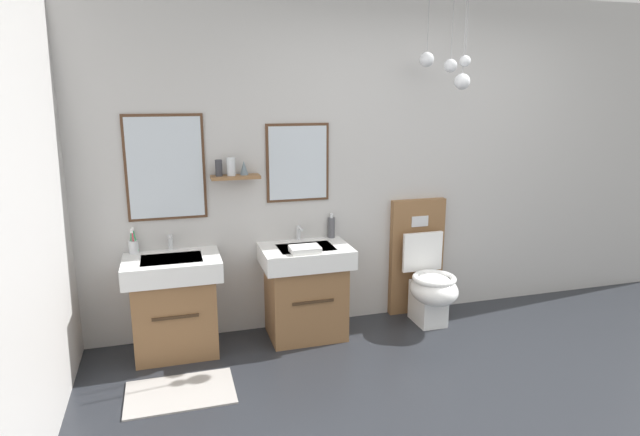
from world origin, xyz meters
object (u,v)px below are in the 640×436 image
Objects in this scene: toilet at (425,277)px; vanity_sink_left at (174,302)px; vanity_sink_right at (305,288)px; soap_dispenser at (331,227)px; folded_hand_towel at (305,249)px; toothbrush_cup at (134,246)px.

vanity_sink_left is at bearing -179.63° from toilet.
soap_dispenser reaches higher than vanity_sink_right.
toilet is at bearing 8.75° from folded_hand_towel.
vanity_sink_right is (0.99, 0.00, 0.00)m from vanity_sink_left.
toilet is 1.15m from folded_hand_towel.
toilet is 4.55× the size of folded_hand_towel.
vanity_sink_left is 1.00× the size of vanity_sink_right.
toothbrush_cup is (-0.26, 0.17, 0.40)m from vanity_sink_left.
toothbrush_cup is 0.99× the size of soap_dispenser.
toilet is at bearing 0.71° from vanity_sink_right.
toilet is at bearing -4.04° from toothbrush_cup.
soap_dispenser is at bearing 47.42° from folded_hand_towel.
vanity_sink_left is 1.34m from soap_dispenser.
vanity_sink_right is 3.67× the size of toothbrush_cup.
vanity_sink_left is at bearing 180.00° from vanity_sink_right.
soap_dispenser is 0.46m from folded_hand_towel.
toilet is 0.90m from soap_dispenser.
toothbrush_cup is 0.90× the size of folded_hand_towel.
vanity_sink_left is 3.31× the size of folded_hand_towel.
folded_hand_towel is at bearing -15.15° from toothbrush_cup.
folded_hand_towel is (0.95, -0.15, 0.36)m from vanity_sink_left.
folded_hand_towel is at bearing -171.25° from toilet.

